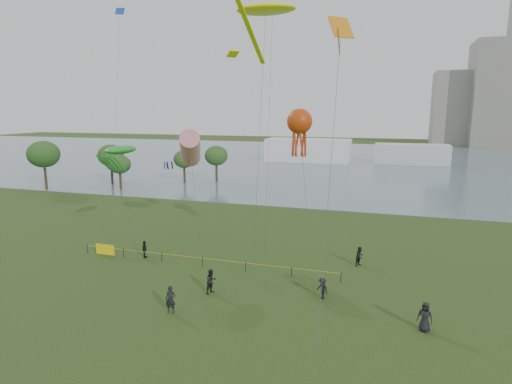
% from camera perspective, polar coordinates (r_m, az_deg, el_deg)
% --- Properties ---
extents(lake, '(400.00, 120.00, 0.08)m').
position_cam_1_polar(lake, '(118.37, 13.10, 4.05)').
color(lake, slate).
rests_on(lake, ground_plane).
extents(building_mid, '(20.00, 20.00, 38.00)m').
position_cam_1_polar(building_mid, '(183.26, 29.72, 11.20)').
color(building_mid, slate).
rests_on(building_mid, ground_plane).
extents(building_low, '(16.00, 18.00, 28.00)m').
position_cam_1_polar(building_low, '(186.78, 24.93, 10.03)').
color(building_low, gray).
rests_on(building_low, ground_plane).
extents(pavilion_left, '(22.00, 8.00, 6.00)m').
position_cam_1_polar(pavilion_left, '(114.63, 6.96, 5.54)').
color(pavilion_left, white).
rests_on(pavilion_left, ground_plane).
extents(pavilion_right, '(18.00, 7.00, 5.00)m').
position_cam_1_polar(pavilion_right, '(115.95, 20.01, 4.78)').
color(pavilion_right, silver).
rests_on(pavilion_right, ground_plane).
extents(trees, '(29.93, 20.98, 8.37)m').
position_cam_1_polar(trees, '(80.35, -17.52, 4.50)').
color(trees, '#362918').
rests_on(trees, ground_plane).
extents(fence, '(24.07, 0.07, 1.05)m').
position_cam_1_polar(fence, '(40.98, -15.06, -7.92)').
color(fence, black).
rests_on(fence, ground_plane).
extents(spectator_a, '(1.01, 1.11, 1.86)m').
position_cam_1_polar(spectator_a, '(32.73, -5.96, -11.76)').
color(spectator_a, black).
rests_on(spectator_a, ground_plane).
extents(spectator_b, '(1.18, 1.10, 1.60)m').
position_cam_1_polar(spectator_b, '(32.07, 8.84, -12.58)').
color(spectator_b, black).
rests_on(spectator_b, ground_plane).
extents(spectator_c, '(0.61, 1.02, 1.63)m').
position_cam_1_polar(spectator_c, '(41.22, -14.64, -7.41)').
color(spectator_c, black).
rests_on(spectator_c, ground_plane).
extents(spectator_d, '(1.08, 0.88, 1.90)m').
position_cam_1_polar(spectator_d, '(29.38, 21.61, -15.21)').
color(spectator_d, black).
rests_on(spectator_d, ground_plane).
extents(spectator_f, '(0.77, 0.59, 1.89)m').
position_cam_1_polar(spectator_f, '(30.22, -11.32, -13.88)').
color(spectator_f, black).
rests_on(spectator_f, ground_plane).
extents(spectator_g, '(1.00, 1.05, 1.72)m').
position_cam_1_polar(spectator_g, '(39.04, 13.68, -8.33)').
color(spectator_g, black).
rests_on(spectator_g, ground_plane).
extents(kite_stingray, '(5.13, 10.08, 22.14)m').
position_cam_1_polar(kite_stingray, '(38.59, 1.25, 23.09)').
color(kite_stingray, '#3F3F42').
extents(kite_windsock, '(4.79, 5.81, 11.74)m').
position_cam_1_polar(kite_windsock, '(42.94, -8.76, 5.74)').
color(kite_windsock, '#3F3F42').
extents(kite_creature, '(2.80, 4.43, 10.31)m').
position_cam_1_polar(kite_creature, '(40.97, -17.62, 5.33)').
color(kite_creature, '#3F3F42').
extents(kite_octopus, '(3.46, 6.22, 13.62)m').
position_cam_1_polar(kite_octopus, '(35.70, 5.83, 9.20)').
color(kite_octopus, '#3F3F42').
extents(kite_delta, '(1.78, 14.67, 19.21)m').
position_cam_1_polar(kite_delta, '(27.90, 11.12, 19.10)').
color(kite_delta, '#3F3F42').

